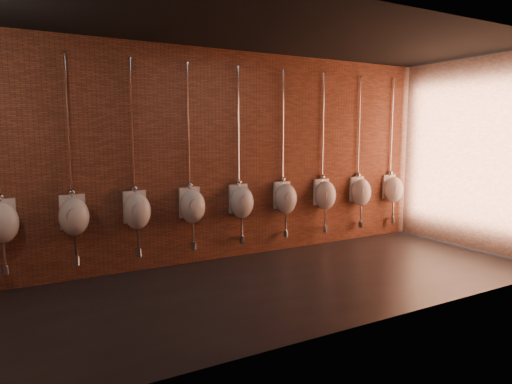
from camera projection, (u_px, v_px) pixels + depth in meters
ground at (254, 289)px, 5.76m from camera, size 8.50×8.50×0.00m
room_shell at (254, 128)px, 5.50m from camera, size 8.54×3.04×3.22m
urinal_1 at (2, 221)px, 5.49m from camera, size 0.41×0.36×2.72m
urinal_2 at (74, 215)px, 5.89m from camera, size 0.41×0.36×2.72m
urinal_3 at (137, 210)px, 6.29m from camera, size 0.41×0.36×2.72m
urinal_4 at (192, 205)px, 6.69m from camera, size 0.41×0.36×2.72m
urinal_5 at (242, 201)px, 7.08m from camera, size 0.41×0.36×2.72m
urinal_6 at (286, 198)px, 7.48m from camera, size 0.41×0.36×2.72m
urinal_7 at (325, 194)px, 7.88m from camera, size 0.41×0.36×2.72m
urinal_8 at (361, 191)px, 8.28m from camera, size 0.41×0.36×2.72m
urinal_9 at (393, 189)px, 8.68m from camera, size 0.41×0.36×2.72m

